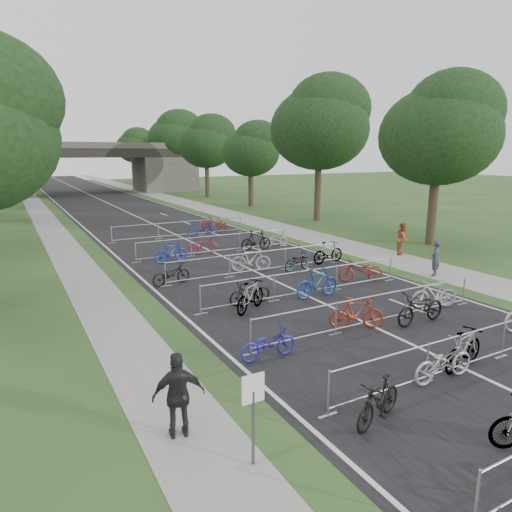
{
  "coord_description": "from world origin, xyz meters",
  "views": [
    {
      "loc": [
        -10.34,
        -3.54,
        5.68
      ],
      "look_at": [
        -0.63,
        14.1,
        1.1
      ],
      "focal_mm": 32.0,
      "sensor_mm": 36.0,
      "label": 1
    }
  ],
  "objects_px": {
    "overpass_bridge": "(85,168)",
    "pedestrian_b": "(403,239)",
    "park_sign": "(253,403)",
    "pedestrian_a": "(435,259)",
    "pedestrian_c": "(179,396)"
  },
  "relations": [
    {
      "from": "overpass_bridge",
      "to": "pedestrian_b",
      "type": "relative_size",
      "value": 17.0
    },
    {
      "from": "park_sign",
      "to": "pedestrian_b",
      "type": "xyz_separation_m",
      "value": [
        16.0,
        11.69,
        -0.36
      ]
    },
    {
      "from": "pedestrian_a",
      "to": "pedestrian_c",
      "type": "xyz_separation_m",
      "value": [
        -14.69,
        -6.09,
        0.07
      ]
    },
    {
      "from": "pedestrian_a",
      "to": "pedestrian_c",
      "type": "distance_m",
      "value": 15.91
    },
    {
      "from": "pedestrian_a",
      "to": "pedestrian_b",
      "type": "height_order",
      "value": "pedestrian_b"
    },
    {
      "from": "park_sign",
      "to": "pedestrian_c",
      "type": "distance_m",
      "value": 1.77
    },
    {
      "from": "pedestrian_a",
      "to": "pedestrian_b",
      "type": "bearing_deg",
      "value": -149.74
    },
    {
      "from": "pedestrian_b",
      "to": "pedestrian_c",
      "type": "bearing_deg",
      "value": 174.14
    },
    {
      "from": "pedestrian_c",
      "to": "overpass_bridge",
      "type": "bearing_deg",
      "value": -85.09
    },
    {
      "from": "overpass_bridge",
      "to": "pedestrian_a",
      "type": "xyz_separation_m",
      "value": [
        7.0,
        -54.42,
        -2.69
      ]
    },
    {
      "from": "overpass_bridge",
      "to": "park_sign",
      "type": "height_order",
      "value": "overpass_bridge"
    },
    {
      "from": "park_sign",
      "to": "pedestrian_c",
      "type": "height_order",
      "value": "park_sign"
    },
    {
      "from": "pedestrian_c",
      "to": "park_sign",
      "type": "bearing_deg",
      "value": 133.18
    },
    {
      "from": "pedestrian_a",
      "to": "pedestrian_b",
      "type": "distance_m",
      "value": 4.66
    },
    {
      "from": "overpass_bridge",
      "to": "pedestrian_a",
      "type": "distance_m",
      "value": 54.94
    }
  ]
}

